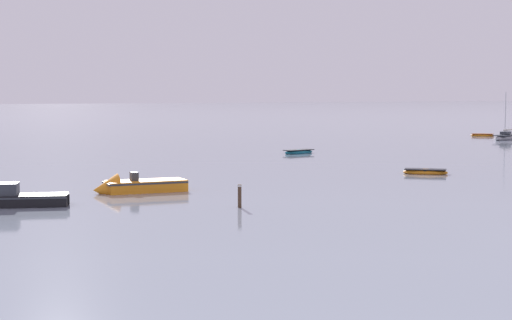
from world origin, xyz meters
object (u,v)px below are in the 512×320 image
rowboat_moored_3 (425,172)px  motorboat_moored_0 (13,201)px  motorboat_moored_1 (132,188)px  rowboat_moored_4 (483,135)px  mooring_post_right (240,196)px  rowboat_moored_0 (299,152)px  sailboat_moored_0 (506,137)px

rowboat_moored_3 → motorboat_moored_0: bearing=-130.7°
motorboat_moored_1 → rowboat_moored_3: size_ratio=1.85×
rowboat_moored_4 → mooring_post_right: bearing=84.0°
motorboat_moored_1 → rowboat_moored_4: size_ratio=1.88×
motorboat_moored_0 → rowboat_moored_0: bearing=-123.0°
motorboat_moored_0 → mooring_post_right: motorboat_moored_0 is taller
rowboat_moored_3 → rowboat_moored_4: rowboat_moored_3 is taller
motorboat_moored_0 → motorboat_moored_1: motorboat_moored_0 is taller
sailboat_moored_0 → rowboat_moored_3: bearing=16.1°
motorboat_moored_1 → sailboat_moored_0: 63.20m
sailboat_moored_0 → mooring_post_right: bearing=11.9°
motorboat_moored_0 → motorboat_moored_1: size_ratio=0.89×
rowboat_moored_0 → rowboat_moored_4: (36.68, 13.71, -0.01)m
rowboat_moored_0 → motorboat_moored_1: bearing=31.6°
motorboat_moored_0 → motorboat_moored_1: (7.10, 2.44, -0.02)m
rowboat_moored_3 → sailboat_moored_0: (36.06, 26.85, 0.13)m
rowboat_moored_0 → motorboat_moored_1: 31.15m
motorboat_moored_1 → motorboat_moored_0: bearing=25.6°
sailboat_moored_0 → motorboat_moored_1: bearing=4.4°
rowboat_moored_4 → sailboat_moored_0: size_ratio=0.48×
motorboat_moored_1 → rowboat_moored_4: 69.28m
rowboat_moored_0 → motorboat_moored_0: bearing=27.6°
sailboat_moored_0 → motorboat_moored_0: bearing=3.8°
motorboat_moored_1 → rowboat_moored_3: (21.20, -0.09, -0.11)m
rowboat_moored_3 → mooring_post_right: mooring_post_right is taller
motorboat_moored_0 → sailboat_moored_0: (64.35, 29.20, -0.00)m
rowboat_moored_3 → mooring_post_right: (-18.85, -8.17, 0.42)m
rowboat_moored_4 → mooring_post_right: (-58.11, -42.10, 0.42)m
motorboat_moored_0 → mooring_post_right: size_ratio=3.85×
rowboat_moored_0 → mooring_post_right: (-21.43, -28.40, 0.41)m
motorboat_moored_0 → mooring_post_right: bearing=169.2°
rowboat_moored_0 → motorboat_moored_1: size_ratio=0.62×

